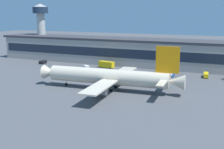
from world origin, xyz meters
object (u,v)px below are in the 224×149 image
(control_tower, at_px, (41,24))
(pushback_tractor, at_px, (43,62))
(airliner, at_px, (110,77))
(catering_truck, at_px, (167,71))
(baggage_tug, at_px, (86,67))
(belt_loader, at_px, (206,75))
(fuel_truck, at_px, (106,64))

(control_tower, bearing_deg, pushback_tractor, -52.16)
(airliner, distance_m, catering_truck, 35.56)
(baggage_tug, bearing_deg, control_tower, 150.91)
(belt_loader, bearing_deg, control_tower, 168.34)
(control_tower, xyz_separation_m, belt_loader, (106.39, -21.96, -19.94))
(control_tower, xyz_separation_m, catering_truck, (89.78, -26.26, -18.80))
(control_tower, distance_m, catering_truck, 95.41)
(control_tower, relative_size, pushback_tractor, 6.70)
(catering_truck, height_order, pushback_tractor, catering_truck)
(baggage_tug, xyz_separation_m, pushback_tractor, (-30.45, 4.02, -0.04))
(airliner, relative_size, belt_loader, 8.43)
(fuel_truck, bearing_deg, belt_loader, -3.06)
(control_tower, xyz_separation_m, baggage_tug, (48.12, -26.78, -20.00))
(pushback_tractor, bearing_deg, control_tower, 127.84)
(airliner, height_order, fuel_truck, airliner)
(belt_loader, bearing_deg, fuel_truck, 176.94)
(catering_truck, xyz_separation_m, belt_loader, (16.61, 4.30, -1.14))
(pushback_tractor, bearing_deg, fuel_truck, 5.24)
(control_tower, xyz_separation_m, fuel_truck, (55.83, -19.25, -19.20))
(control_tower, height_order, baggage_tug, control_tower)
(baggage_tug, bearing_deg, pushback_tractor, 172.47)
(control_tower, bearing_deg, belt_loader, -11.66)
(catering_truck, distance_m, belt_loader, 17.20)
(catering_truck, relative_size, fuel_truck, 0.86)
(airliner, relative_size, baggage_tug, 13.65)
(control_tower, relative_size, fuel_truck, 3.89)
(baggage_tug, relative_size, fuel_truck, 0.47)
(catering_truck, xyz_separation_m, fuel_truck, (-33.95, 7.01, -0.41))
(catering_truck, distance_m, pushback_tractor, 72.20)
(fuel_truck, bearing_deg, control_tower, 160.97)
(fuel_truck, bearing_deg, catering_truck, -11.66)
(catering_truck, bearing_deg, baggage_tug, -179.28)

